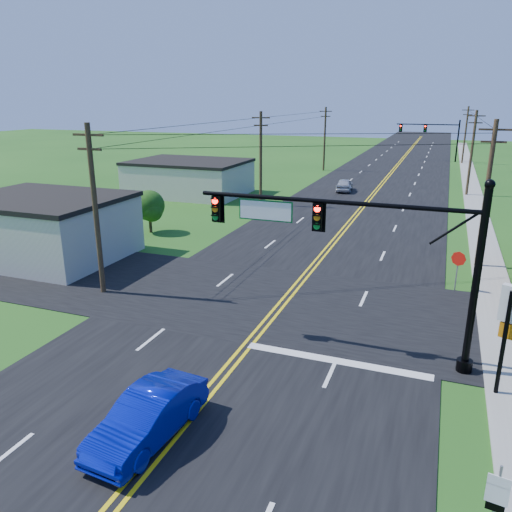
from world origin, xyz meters
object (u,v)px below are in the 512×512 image
at_px(stop_sign, 458,263).
at_px(blue_car, 148,417).
at_px(signal_mast_far, 431,133).
at_px(signal_mast_main, 356,243).
at_px(route_sign, 497,497).

bearing_deg(stop_sign, blue_car, -95.79).
bearing_deg(signal_mast_far, signal_mast_main, -90.08).
height_order(signal_mast_far, blue_car, signal_mast_far).
height_order(signal_mast_main, blue_car, signal_mast_main).
xyz_separation_m(signal_mast_main, route_sign, (4.90, -8.02, -3.55)).
bearing_deg(route_sign, signal_mast_far, 102.78).
bearing_deg(blue_car, signal_mast_far, 91.51).
xyz_separation_m(signal_mast_main, blue_car, (-4.79, -7.75, -3.99)).
bearing_deg(route_sign, stop_sign, 101.83).
relative_size(signal_mast_main, stop_sign, 4.97).
bearing_deg(blue_car, route_sign, 3.43).
bearing_deg(signal_mast_main, stop_sign, 65.13).
bearing_deg(signal_mast_far, route_sign, -86.57).
xyz_separation_m(blue_car, route_sign, (9.69, -0.27, 0.44)).
distance_m(signal_mast_main, stop_sign, 10.37).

